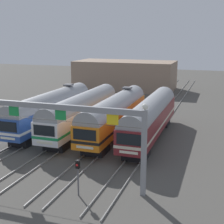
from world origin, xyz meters
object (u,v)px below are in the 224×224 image
Objects in this scene: commuter_train_maroon at (150,116)px; commuter_train_orange at (115,113)px; catenary_gantry at (37,119)px; commuter_train_white at (82,111)px; yard_signal_mast at (78,171)px; commuter_train_blue at (51,108)px.

commuter_train_orange is at bearing 179.94° from commuter_train_maroon.
catenary_gantry is at bearing -98.92° from commuter_train_orange.
commuter_train_maroon is 1.01× the size of catenary_gantry.
commuter_train_maroon is at bearing 64.77° from catenary_gantry.
commuter_train_orange reaches higher than commuter_train_white.
catenary_gantry is (-6.36, -13.49, 2.44)m from commuter_train_maroon.
commuter_train_orange is 4.24m from commuter_train_maroon.
commuter_train_orange is at bearing 97.97° from yard_signal_mast.
commuter_train_white is at bearing -0.06° from commuter_train_blue.
commuter_train_white is at bearing 98.93° from catenary_gantry.
commuter_train_maroon is 15.31m from yard_signal_mast.
yard_signal_mast is (10.60, -15.15, -0.72)m from commuter_train_blue.
commuter_train_orange is (4.24, 0.00, 0.00)m from commuter_train_white.
commuter_train_white is at bearing 112.78° from yard_signal_mast.
catenary_gantry is (6.36, -13.50, 2.44)m from commuter_train_blue.
catenary_gantry is at bearing -115.23° from commuter_train_maroon.
commuter_train_orange reaches higher than commuter_train_maroon.
yard_signal_mast is (-2.12, -15.14, -0.72)m from commuter_train_maroon.
commuter_train_maroon is at bearing 0.00° from commuter_train_white.
catenary_gantry is 5.54m from yard_signal_mast.
commuter_train_blue is 18.50m from yard_signal_mast.
commuter_train_blue reaches higher than commuter_train_white.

